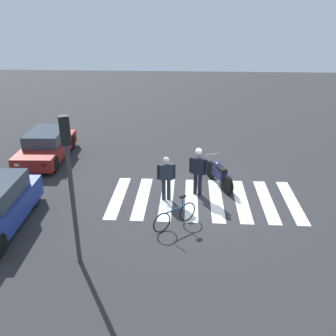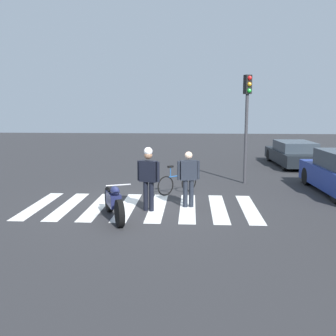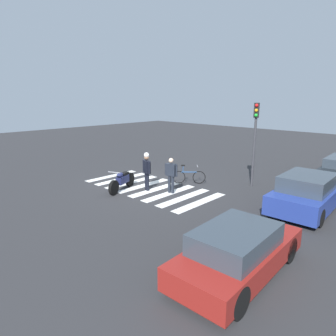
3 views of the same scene
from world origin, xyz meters
TOP-DOWN VIEW (x-y plane):
  - ground_plane at (0.00, 0.00)m, footprint 60.00×60.00m
  - police_motorcycle at (1.22, -0.60)m, footprint 2.10×1.02m
  - leaning_bicycle at (-1.86, 0.97)m, footprint 1.18×1.29m
  - officer_on_foot at (-0.10, 1.36)m, footprint 0.29×0.66m
  - officer_by_motorcycle at (0.39, 0.23)m, footprint 0.35×0.65m
  - crosswalk_stripes at (0.00, 0.00)m, footprint 3.25×6.75m
  - car_maroon_wagon at (3.56, 7.06)m, footprint 4.19×1.88m
  - traffic_light_pole at (-3.77, 3.51)m, footprint 0.36×0.31m

SIDE VIEW (x-z plane):
  - ground_plane at x=0.00m, z-range 0.00..0.00m
  - crosswalk_stripes at x=0.00m, z-range 0.00..0.01m
  - leaning_bicycle at x=-1.86m, z-range -0.12..0.87m
  - police_motorcycle at x=1.22m, z-range -0.06..1.01m
  - car_maroon_wagon at x=3.56m, z-range -0.02..1.28m
  - officer_on_foot at x=-0.10m, z-range 0.11..1.78m
  - officer_by_motorcycle at x=0.39m, z-range 0.15..1.99m
  - traffic_light_pole at x=-3.77m, z-range 0.71..4.81m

